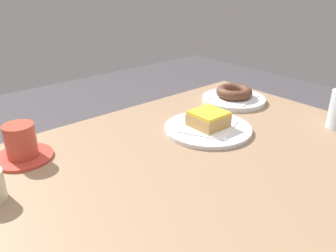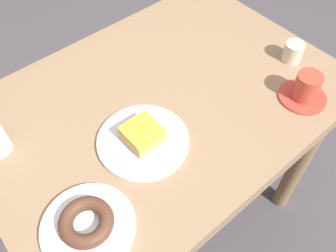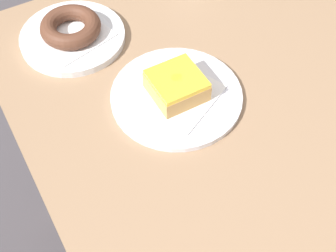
# 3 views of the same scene
# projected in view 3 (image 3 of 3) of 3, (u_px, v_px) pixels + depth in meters

# --- Properties ---
(table) EXTENTS (1.02, 0.72, 0.71)m
(table) POSITION_uv_depth(u_px,v_px,m) (250.00, 163.00, 0.89)
(table) COLOR #947355
(table) RESTS_ON ground_plane
(plate_chocolate_ring) EXTENTS (0.20, 0.20, 0.01)m
(plate_chocolate_ring) POSITION_uv_depth(u_px,v_px,m) (73.00, 37.00, 0.94)
(plate_chocolate_ring) COLOR white
(plate_chocolate_ring) RESTS_ON table
(napkin_chocolate_ring) EXTENTS (0.15, 0.15, 0.00)m
(napkin_chocolate_ring) POSITION_uv_depth(u_px,v_px,m) (72.00, 34.00, 0.93)
(napkin_chocolate_ring) COLOR white
(napkin_chocolate_ring) RESTS_ON plate_chocolate_ring
(donut_chocolate_ring) EXTENTS (0.12, 0.12, 0.03)m
(donut_chocolate_ring) POSITION_uv_depth(u_px,v_px,m) (71.00, 27.00, 0.92)
(donut_chocolate_ring) COLOR brown
(donut_chocolate_ring) RESTS_ON napkin_chocolate_ring
(plate_glazed_square) EXTENTS (0.23, 0.23, 0.01)m
(plate_glazed_square) POSITION_uv_depth(u_px,v_px,m) (176.00, 96.00, 0.85)
(plate_glazed_square) COLOR white
(plate_glazed_square) RESTS_ON table
(napkin_glazed_square) EXTENTS (0.17, 0.17, 0.00)m
(napkin_glazed_square) POSITION_uv_depth(u_px,v_px,m) (176.00, 94.00, 0.84)
(napkin_glazed_square) COLOR white
(napkin_glazed_square) RESTS_ON plate_glazed_square
(donut_glazed_square) EXTENTS (0.09, 0.09, 0.04)m
(donut_glazed_square) POSITION_uv_depth(u_px,v_px,m) (177.00, 85.00, 0.83)
(donut_glazed_square) COLOR tan
(donut_glazed_square) RESTS_ON napkin_glazed_square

